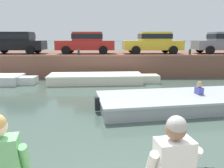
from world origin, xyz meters
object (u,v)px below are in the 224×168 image
car_leftmost_black (17,42)px  car_right_inner_grey (223,42)px  boat_moored_central_cream (100,79)px  motorboat_passing (184,101)px  mooring_bollard_east (190,52)px  person_seated_left (3,168)px  mooring_bollard_mid (79,52)px  car_left_inner_red (87,42)px  car_centre_yellow (153,42)px

car_leftmost_black → car_right_inner_grey: (14.78, -0.00, 0.00)m
boat_moored_central_cream → motorboat_passing: motorboat_passing is taller
motorboat_passing → mooring_bollard_east: mooring_bollard_east is taller
car_right_inner_grey → car_leftmost_black: bearing=180.0°
motorboat_passing → person_seated_left: bearing=-124.2°
mooring_bollard_mid → car_leftmost_black: bearing=158.6°
boat_moored_central_cream → mooring_bollard_mid: 2.67m
boat_moored_central_cream → car_left_inner_red: bearing=106.7°
car_left_inner_red → car_centre_yellow: same height
boat_moored_central_cream → mooring_bollard_east: size_ratio=14.18×
car_leftmost_black → mooring_bollard_mid: size_ratio=9.08×
mooring_bollard_east → mooring_bollard_mid: bearing=180.0°
car_right_inner_grey → car_centre_yellow: bearing=179.9°
car_left_inner_red → person_seated_left: car_left_inner_red is taller
mooring_bollard_mid → mooring_bollard_east: same height
car_centre_yellow → mooring_bollard_mid: car_centre_yellow is taller
car_leftmost_black → mooring_bollard_mid: (4.61, -1.80, -0.61)m
boat_moored_central_cream → car_right_inner_grey: 9.66m
car_centre_yellow → mooring_bollard_east: car_centre_yellow is taller
mooring_bollard_mid → mooring_bollard_east: 7.13m
boat_moored_central_cream → car_centre_yellow: size_ratio=1.50×
car_leftmost_black → person_seated_left: (5.43, -13.83, -0.99)m
person_seated_left → mooring_bollard_mid: bearing=93.9°
motorboat_passing → mooring_bollard_east: bearing=68.9°
car_centre_yellow → person_seated_left: bearing=-107.1°
boat_moored_central_cream → person_seated_left: person_seated_left is taller
motorboat_passing → car_right_inner_grey: size_ratio=1.76×
car_centre_yellow → person_seated_left: size_ratio=4.36×
boat_moored_central_cream → car_right_inner_grey: size_ratio=1.58×
mooring_bollard_mid → person_seated_left: person_seated_left is taller
mooring_bollard_east → car_leftmost_black: bearing=171.3°
car_left_inner_red → person_seated_left: size_ratio=4.22×
boat_moored_central_cream → motorboat_passing: bearing=-54.2°
car_left_inner_red → person_seated_left: 13.87m
car_right_inner_grey → boat_moored_central_cream: bearing=-157.7°
car_leftmost_black → person_seated_left: 14.89m
motorboat_passing → car_centre_yellow: 8.38m
car_left_inner_red → mooring_bollard_mid: (-0.34, -1.80, -0.61)m
boat_moored_central_cream → car_leftmost_black: car_leftmost_black is taller
motorboat_passing → car_leftmost_black: size_ratio=1.74×
boat_moored_central_cream → car_centre_yellow: bearing=44.6°
car_centre_yellow → motorboat_passing: bearing=-92.7°
car_right_inner_grey → car_left_inner_red: bearing=180.0°
boat_moored_central_cream → car_leftmost_black: (-6.04, 3.60, 1.98)m
car_leftmost_black → mooring_bollard_mid: 4.99m
motorboat_passing → mooring_bollard_east: size_ratio=15.81×
motorboat_passing → car_left_inner_red: size_ratio=1.73×
car_leftmost_black → car_right_inner_grey: same height
boat_moored_central_cream → person_seated_left: (-0.60, -10.23, 0.99)m
car_centre_yellow → mooring_bollard_east: (2.05, -1.80, -0.61)m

